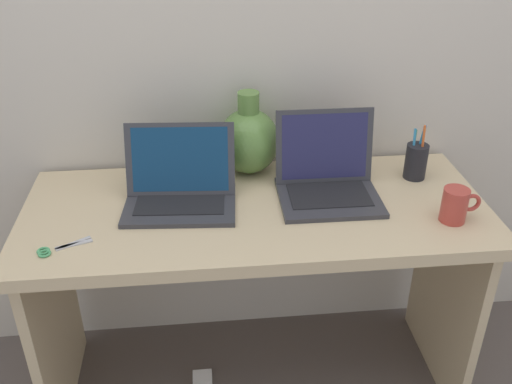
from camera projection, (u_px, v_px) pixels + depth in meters
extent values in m
plane|color=#564C47|center=(256.00, 378.00, 2.11)|extent=(6.00, 6.00, 0.00)
cube|color=beige|center=(245.00, 28.00, 1.81)|extent=(4.40, 0.04, 2.40)
cube|color=#D1B78C|center=(256.00, 212.00, 1.75)|extent=(1.41, 0.59, 0.04)
cube|color=#D1B78C|center=(54.00, 319.00, 1.88)|extent=(0.03, 0.51, 0.70)
cube|color=#D1B78C|center=(446.00, 292.00, 2.00)|extent=(0.03, 0.51, 0.70)
cube|color=#333338|center=(180.00, 205.00, 1.73)|extent=(0.35, 0.26, 0.01)
cube|color=black|center=(180.00, 203.00, 1.73)|extent=(0.28, 0.16, 0.00)
cube|color=#333338|center=(180.00, 159.00, 1.75)|extent=(0.34, 0.10, 0.22)
cube|color=navy|center=(180.00, 159.00, 1.75)|extent=(0.30, 0.09, 0.19)
cube|color=#333338|center=(329.00, 197.00, 1.77)|extent=(0.31, 0.26, 0.01)
cube|color=black|center=(329.00, 195.00, 1.77)|extent=(0.25, 0.16, 0.00)
cube|color=#333338|center=(324.00, 146.00, 1.81)|extent=(0.31, 0.05, 0.24)
cube|color=#23234C|center=(324.00, 146.00, 1.81)|extent=(0.27, 0.05, 0.21)
ellipsoid|color=#5B843D|center=(249.00, 141.00, 1.89)|extent=(0.20, 0.20, 0.22)
cylinder|color=#5B843D|center=(248.00, 103.00, 1.83)|extent=(0.07, 0.07, 0.07)
cylinder|color=#B23D33|center=(454.00, 205.00, 1.65)|extent=(0.08, 0.08, 0.10)
torus|color=#B23D33|center=(471.00, 203.00, 1.65)|extent=(0.06, 0.01, 0.06)
cylinder|color=black|center=(416.00, 161.00, 1.88)|extent=(0.07, 0.07, 0.12)
cylinder|color=#338CBF|center=(413.00, 149.00, 1.85)|extent=(0.01, 0.03, 0.14)
cylinder|color=#4CA566|center=(413.00, 149.00, 1.86)|extent=(0.02, 0.03, 0.13)
cylinder|color=orange|center=(422.00, 147.00, 1.84)|extent=(0.02, 0.02, 0.16)
cylinder|color=#338CBF|center=(419.00, 146.00, 1.86)|extent=(0.02, 0.02, 0.15)
cube|color=#B7B7BC|center=(73.00, 243.00, 1.57)|extent=(0.09, 0.06, 0.00)
cube|color=#B7B7BC|center=(74.00, 245.00, 1.56)|extent=(0.10, 0.04, 0.00)
torus|color=#4CA566|center=(44.00, 253.00, 1.52)|extent=(0.03, 0.04, 0.01)
torus|color=#4CA566|center=(43.00, 251.00, 1.53)|extent=(0.03, 0.04, 0.01)
cube|color=white|center=(203.00, 380.00, 2.09)|extent=(0.07, 0.07, 0.03)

